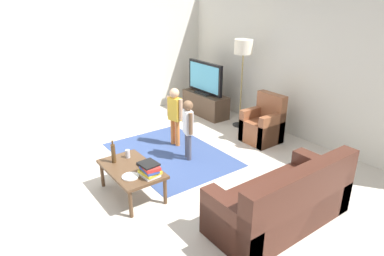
{
  "coord_description": "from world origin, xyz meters",
  "views": [
    {
      "loc": [
        3.93,
        -2.27,
        2.62
      ],
      "look_at": [
        0.0,
        0.6,
        0.65
      ],
      "focal_mm": 31.5,
      "sensor_mm": 36.0,
      "label": 1
    }
  ],
  "objects_px": {
    "child_center": "(188,125)",
    "book_stack": "(150,169)",
    "couch": "(285,204)",
    "child_near_tv": "(175,112)",
    "armchair": "(264,126)",
    "soda_can": "(128,154)",
    "coffee_table": "(131,171)",
    "plate": "(130,177)",
    "tv_remote": "(141,166)",
    "floor_lamp": "(243,52)",
    "tv_stand": "(205,104)",
    "bottle": "(113,153)",
    "tv": "(205,78)"
  },
  "relations": [
    {
      "from": "tv_remote",
      "to": "plate",
      "type": "distance_m",
      "value": 0.29
    },
    {
      "from": "couch",
      "to": "bottle",
      "type": "bearing_deg",
      "value": -146.39
    },
    {
      "from": "child_center",
      "to": "bottle",
      "type": "xyz_separation_m",
      "value": [
        0.16,
        -1.38,
        -0.06
      ]
    },
    {
      "from": "tv_stand",
      "to": "bottle",
      "type": "xyz_separation_m",
      "value": [
        1.74,
        -2.99,
        0.32
      ]
    },
    {
      "from": "floor_lamp",
      "to": "book_stack",
      "type": "relative_size",
      "value": 5.97
    },
    {
      "from": "tv_stand",
      "to": "coffee_table",
      "type": "xyz_separation_m",
      "value": [
        2.02,
        -2.87,
        0.13
      ]
    },
    {
      "from": "bottle",
      "to": "plate",
      "type": "relative_size",
      "value": 1.51
    },
    {
      "from": "armchair",
      "to": "floor_lamp",
      "type": "bearing_deg",
      "value": 167.19
    },
    {
      "from": "book_stack",
      "to": "soda_can",
      "type": "distance_m",
      "value": 0.63
    },
    {
      "from": "child_center",
      "to": "book_stack",
      "type": "bearing_deg",
      "value": -56.49
    },
    {
      "from": "floor_lamp",
      "to": "soda_can",
      "type": "xyz_separation_m",
      "value": [
        0.75,
        -2.92,
        -1.06
      ]
    },
    {
      "from": "couch",
      "to": "child_near_tv",
      "type": "relative_size",
      "value": 1.67
    },
    {
      "from": "tv_stand",
      "to": "child_near_tv",
      "type": "xyz_separation_m",
      "value": [
        0.99,
        -1.48,
        0.4
      ]
    },
    {
      "from": "couch",
      "to": "plate",
      "type": "relative_size",
      "value": 8.18
    },
    {
      "from": "tv_stand",
      "to": "tv_remote",
      "type": "relative_size",
      "value": 7.06
    },
    {
      "from": "floor_lamp",
      "to": "child_center",
      "type": "height_order",
      "value": "floor_lamp"
    },
    {
      "from": "couch",
      "to": "armchair",
      "type": "bearing_deg",
      "value": 138.32
    },
    {
      "from": "coffee_table",
      "to": "plate",
      "type": "height_order",
      "value": "plate"
    },
    {
      "from": "coffee_table",
      "to": "plate",
      "type": "distance_m",
      "value": 0.26
    },
    {
      "from": "tv",
      "to": "armchair",
      "type": "height_order",
      "value": "tv"
    },
    {
      "from": "bottle",
      "to": "plate",
      "type": "bearing_deg",
      "value": 0.0
    },
    {
      "from": "coffee_table",
      "to": "soda_can",
      "type": "height_order",
      "value": "soda_can"
    },
    {
      "from": "couch",
      "to": "armchair",
      "type": "distance_m",
      "value": 2.5
    },
    {
      "from": "armchair",
      "to": "tv_remote",
      "type": "bearing_deg",
      "value": -84.65
    },
    {
      "from": "couch",
      "to": "child_near_tv",
      "type": "bearing_deg",
      "value": 175.34
    },
    {
      "from": "floor_lamp",
      "to": "plate",
      "type": "distance_m",
      "value": 3.57
    },
    {
      "from": "tv_stand",
      "to": "couch",
      "type": "xyz_separation_m",
      "value": [
        3.68,
        -1.7,
        0.05
      ]
    },
    {
      "from": "child_center",
      "to": "plate",
      "type": "bearing_deg",
      "value": -64.48
    },
    {
      "from": "child_center",
      "to": "armchair",
      "type": "bearing_deg",
      "value": 81.57
    },
    {
      "from": "coffee_table",
      "to": "tv",
      "type": "bearing_deg",
      "value": 125.35
    },
    {
      "from": "couch",
      "to": "plate",
      "type": "distance_m",
      "value": 1.94
    },
    {
      "from": "child_near_tv",
      "to": "bottle",
      "type": "bearing_deg",
      "value": -63.58
    },
    {
      "from": "child_center",
      "to": "book_stack",
      "type": "height_order",
      "value": "child_center"
    },
    {
      "from": "couch",
      "to": "bottle",
      "type": "height_order",
      "value": "couch"
    },
    {
      "from": "tv_stand",
      "to": "soda_can",
      "type": "distance_m",
      "value": 3.27
    },
    {
      "from": "tv",
      "to": "child_near_tv",
      "type": "height_order",
      "value": "tv"
    },
    {
      "from": "tv_remote",
      "to": "coffee_table",
      "type": "bearing_deg",
      "value": -113.49
    },
    {
      "from": "couch",
      "to": "coffee_table",
      "type": "xyz_separation_m",
      "value": [
        -1.66,
        -1.17,
        0.08
      ]
    },
    {
      "from": "child_near_tv",
      "to": "floor_lamp",
      "type": "bearing_deg",
      "value": 90.55
    },
    {
      "from": "tv_stand",
      "to": "floor_lamp",
      "type": "relative_size",
      "value": 0.67
    },
    {
      "from": "child_near_tv",
      "to": "plate",
      "type": "height_order",
      "value": "child_near_tv"
    },
    {
      "from": "floor_lamp",
      "to": "armchair",
      "type": "bearing_deg",
      "value": -12.81
    },
    {
      "from": "floor_lamp",
      "to": "soda_can",
      "type": "relative_size",
      "value": 14.83
    },
    {
      "from": "couch",
      "to": "floor_lamp",
      "type": "distance_m",
      "value": 3.51
    },
    {
      "from": "plate",
      "to": "couch",
      "type": "bearing_deg",
      "value": 41.84
    },
    {
      "from": "child_near_tv",
      "to": "soda_can",
      "type": "height_order",
      "value": "child_near_tv"
    },
    {
      "from": "tv_stand",
      "to": "armchair",
      "type": "bearing_deg",
      "value": -1.24
    },
    {
      "from": "tv_stand",
      "to": "bottle",
      "type": "distance_m",
      "value": 3.48
    },
    {
      "from": "tv",
      "to": "tv_remote",
      "type": "xyz_separation_m",
      "value": [
        2.07,
        -2.73,
        -0.42
      ]
    },
    {
      "from": "plate",
      "to": "tv_remote",
      "type": "bearing_deg",
      "value": 125.35
    }
  ]
}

